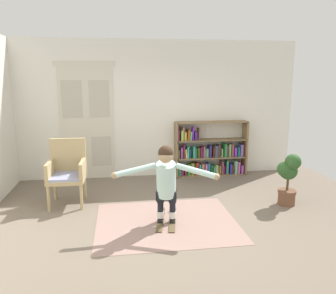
{
  "coord_description": "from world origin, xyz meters",
  "views": [
    {
      "loc": [
        -0.85,
        -4.53,
        2.15
      ],
      "look_at": [
        -0.1,
        0.59,
        1.05
      ],
      "focal_mm": 35.68,
      "sensor_mm": 36.0,
      "label": 1
    }
  ],
  "objects": [
    {
      "name": "double_door",
      "position": [
        -1.52,
        2.54,
        1.23
      ],
      "size": [
        1.22,
        0.05,
        2.45
      ],
      "color": "beige",
      "rests_on": "ground"
    },
    {
      "name": "skis_pair",
      "position": [
        -0.19,
        0.12,
        0.02
      ],
      "size": [
        0.41,
        0.78,
        0.07
      ],
      "color": "brown",
      "rests_on": "rug"
    },
    {
      "name": "ground_plane",
      "position": [
        0.0,
        0.0,
        0.0
      ],
      "size": [
        7.2,
        7.2,
        0.0
      ],
      "primitive_type": "plane",
      "color": "#706253"
    },
    {
      "name": "person_skier",
      "position": [
        -0.22,
        -0.03,
        0.72
      ],
      "size": [
        1.46,
        0.66,
        1.15
      ],
      "color": "white",
      "rests_on": "skis_pair"
    },
    {
      "name": "bookshelf",
      "position": [
        1.08,
        2.39,
        0.49
      ],
      "size": [
        1.59,
        0.3,
        1.19
      ],
      "color": "olive",
      "rests_on": "ground"
    },
    {
      "name": "potted_plant",
      "position": [
        1.94,
        0.5,
        0.51
      ],
      "size": [
        0.35,
        0.37,
        0.9
      ],
      "color": "brown",
      "rests_on": "ground"
    },
    {
      "name": "wicker_chair",
      "position": [
        -1.76,
        1.13,
        0.58
      ],
      "size": [
        0.61,
        0.61,
        1.1
      ],
      "color": "tan",
      "rests_on": "ground"
    },
    {
      "name": "rug",
      "position": [
        -0.19,
        0.09,
        0.0
      ],
      "size": [
        2.09,
        1.71,
        0.01
      ],
      "primitive_type": "cube",
      "color": "gray",
      "rests_on": "ground"
    },
    {
      "name": "back_wall",
      "position": [
        0.0,
        2.6,
        1.45
      ],
      "size": [
        6.0,
        0.1,
        2.9
      ],
      "primitive_type": "cube",
      "color": "silver",
      "rests_on": "ground"
    }
  ]
}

